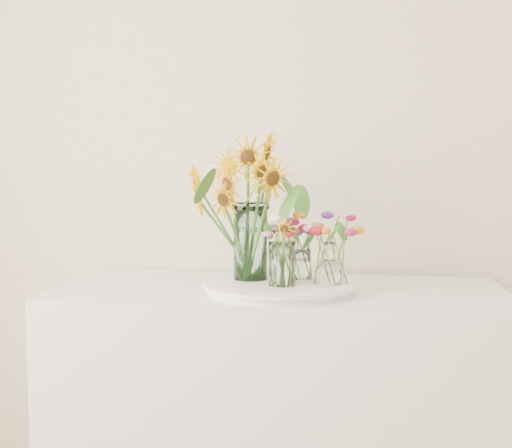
% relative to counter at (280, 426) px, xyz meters
% --- Properties ---
extents(counter, '(1.40, 0.60, 0.90)m').
position_rel_counter_xyz_m(counter, '(0.00, 0.00, 0.00)').
color(counter, white).
rests_on(counter, ground_plane).
extents(tray, '(0.44, 0.44, 0.02)m').
position_rel_counter_xyz_m(tray, '(0.00, -0.07, 0.46)').
color(tray, white).
rests_on(tray, counter).
extents(mason_jar, '(0.12, 0.12, 0.25)m').
position_rel_counter_xyz_m(mason_jar, '(-0.09, -0.03, 0.60)').
color(mason_jar, '#A4CFD0').
rests_on(mason_jar, tray).
extents(sunflower_bouquet, '(0.75, 0.75, 0.45)m').
position_rel_counter_xyz_m(sunflower_bouquet, '(-0.09, -0.03, 0.70)').
color(sunflower_bouquet, '#FFB405').
rests_on(sunflower_bouquet, tray).
extents(small_vase_a, '(0.08, 0.08, 0.14)m').
position_rel_counter_xyz_m(small_vase_a, '(0.02, -0.13, 0.54)').
color(small_vase_a, white).
rests_on(small_vase_a, tray).
extents(wildflower_posy_a, '(0.18, 0.18, 0.23)m').
position_rel_counter_xyz_m(wildflower_posy_a, '(0.02, -0.13, 0.59)').
color(wildflower_posy_a, orange).
rests_on(wildflower_posy_a, tray).
extents(small_vase_b, '(0.10, 0.10, 0.13)m').
position_rel_counter_xyz_m(small_vase_b, '(0.16, -0.08, 0.54)').
color(small_vase_b, white).
rests_on(small_vase_b, tray).
extents(wildflower_posy_b, '(0.22, 0.22, 0.22)m').
position_rel_counter_xyz_m(wildflower_posy_b, '(0.16, -0.08, 0.59)').
color(wildflower_posy_b, orange).
rests_on(wildflower_posy_b, tray).
extents(small_vase_c, '(0.07, 0.07, 0.10)m').
position_rel_counter_xyz_m(small_vase_c, '(0.07, -0.00, 0.52)').
color(small_vase_c, white).
rests_on(small_vase_c, tray).
extents(wildflower_posy_c, '(0.17, 0.17, 0.19)m').
position_rel_counter_xyz_m(wildflower_posy_c, '(0.07, -0.00, 0.57)').
color(wildflower_posy_c, orange).
rests_on(wildflower_posy_c, tray).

